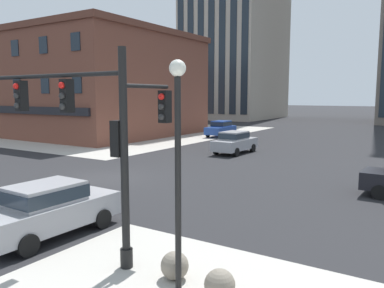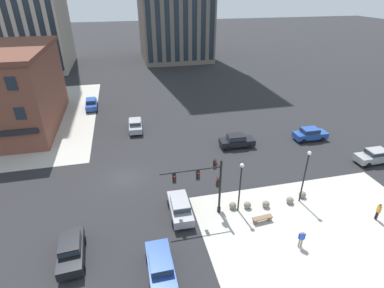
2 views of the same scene
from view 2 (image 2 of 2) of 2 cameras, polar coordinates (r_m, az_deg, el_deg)
ground_plane at (r=33.04m, az=-12.78°, el=-6.29°), size 320.00×320.00×0.00m
sidewalk_corner_slab at (r=26.97m, az=26.98°, el=-18.60°), size 20.00×19.00×0.02m
traffic_signal_main at (r=25.77m, az=3.13°, el=-7.08°), size 5.39×2.09×5.52m
bollard_sphere_curb_a at (r=28.28m, az=7.86°, el=-11.65°), size 0.67×0.67×0.67m
bollard_sphere_curb_b at (r=28.54m, az=10.64°, el=-11.49°), size 0.67×0.67×0.67m
bollard_sphere_curb_c at (r=29.01m, az=14.06°, el=-11.17°), size 0.67×0.67×0.67m
bollard_sphere_curb_d at (r=30.09m, az=18.35°, el=-10.25°), size 0.67×0.67×0.67m
bollard_sphere_curb_e at (r=31.22m, az=20.51°, el=-9.10°), size 0.67×0.67×0.67m
bench_near_signal at (r=27.43m, az=13.40°, el=-13.81°), size 1.83×0.61×0.49m
pedestrian_near_bench at (r=31.12m, az=32.27°, el=-10.79°), size 0.28×0.53×1.72m
pedestrian_walking_east at (r=25.72m, az=20.35°, el=-16.62°), size 0.53×0.29×1.65m
street_lamp_corner_near at (r=26.36m, az=9.32°, el=-7.20°), size 0.36×0.36×5.11m
street_lamp_mid_sidewalk at (r=28.94m, az=21.03°, el=-4.87°), size 0.36×0.36×5.52m
car_main_northbound_near at (r=42.78m, az=-10.87°, el=3.69°), size 2.00×4.46×1.68m
car_main_northbound_far at (r=52.61m, az=-18.84°, el=7.39°), size 2.03×4.47×1.68m
car_main_southbound_near at (r=25.23m, az=-22.33°, el=-18.22°), size 2.10×4.50×1.68m
car_main_southbound_far at (r=42.47m, az=21.80°, el=1.89°), size 4.44×1.97×1.68m
car_cross_eastbound at (r=27.00m, az=-2.32°, el=-12.00°), size 1.95×4.43×1.68m
car_cross_westbound at (r=40.37m, az=31.77°, el=-1.92°), size 4.40×1.90×1.68m
car_parked_curb at (r=38.10m, az=8.61°, el=0.70°), size 4.47×2.04×1.68m
car_main_mid at (r=22.70m, az=-6.09°, el=-22.19°), size 1.92×4.41×1.68m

